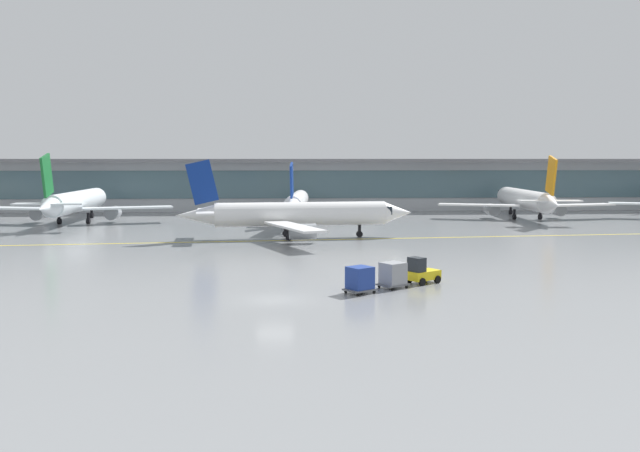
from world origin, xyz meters
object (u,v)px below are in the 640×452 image
at_px(gate_airplane_3, 525,200).
at_px(taxiing_regional_jet, 298,215).
at_px(gate_airplane_1, 76,202).
at_px(cargo_dolly_lead, 393,274).
at_px(gate_airplane_2, 297,202).
at_px(cargo_dolly_trailing, 360,279).
at_px(baggage_tug, 421,272).

bearing_deg(gate_airplane_3, taxiing_regional_jet, 126.95).
height_order(gate_airplane_1, cargo_dolly_lead, gate_airplane_1).
bearing_deg(gate_airplane_1, gate_airplane_2, -83.63).
bearing_deg(gate_airplane_2, cargo_dolly_trailing, -171.79).
bearing_deg(taxiing_regional_jet, gate_airplane_3, 28.12).
height_order(gate_airplane_2, cargo_dolly_lead, gate_airplane_2).
bearing_deg(cargo_dolly_trailing, gate_airplane_1, 89.67).
bearing_deg(cargo_dolly_trailing, cargo_dolly_lead, -0.00).
distance_m(gate_airplane_1, cargo_dolly_lead, 66.17).
xyz_separation_m(gate_airplane_2, baggage_tug, (8.53, -55.49, -1.87)).
xyz_separation_m(gate_airplane_2, cargo_dolly_lead, (6.01, -57.19, -1.70)).
bearing_deg(cargo_dolly_lead, gate_airplane_1, 92.49).
bearing_deg(taxiing_regional_jet, gate_airplane_1, 141.68).
xyz_separation_m(cargo_dolly_lead, cargo_dolly_trailing, (-2.71, -1.83, 0.00)).
distance_m(gate_airplane_2, cargo_dolly_trailing, 59.14).
relative_size(cargo_dolly_lead, cargo_dolly_trailing, 1.00).
bearing_deg(gate_airplane_2, taxiing_regional_jet, -175.89).
bearing_deg(gate_airplane_2, gate_airplane_1, 101.89).
bearing_deg(gate_airplane_2, gate_airplane_3, -85.89).
distance_m(cargo_dolly_lead, cargo_dolly_trailing, 3.26).
distance_m(gate_airplane_3, cargo_dolly_lead, 64.50).
relative_size(gate_airplane_3, cargo_dolly_trailing, 11.61).
xyz_separation_m(gate_airplane_2, gate_airplane_3, (36.84, -0.58, 0.28)).
distance_m(gate_airplane_1, gate_airplane_2, 33.57).
xyz_separation_m(gate_airplane_1, cargo_dolly_lead, (39.33, -53.18, -2.07)).
xyz_separation_m(gate_airplane_3, cargo_dolly_trailing, (-33.54, -58.44, -1.99)).
relative_size(gate_airplane_1, gate_airplane_2, 1.13).
distance_m(taxiing_regional_jet, cargo_dolly_trailing, 33.98).
relative_size(gate_airplane_2, gate_airplane_3, 0.91).
xyz_separation_m(taxiing_regional_jet, cargo_dolly_trailing, (3.70, -33.72, -1.83)).
bearing_deg(gate_airplane_1, baggage_tug, -141.39).
height_order(cargo_dolly_lead, cargo_dolly_trailing, same).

